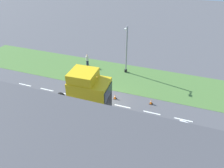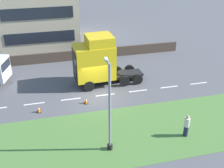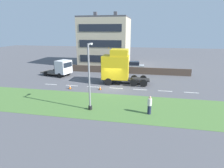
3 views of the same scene
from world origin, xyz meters
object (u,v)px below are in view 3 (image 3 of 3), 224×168
Objects in this scene: flatbed_truck at (62,68)px; lorry_cab at (117,67)px; parked_car at (132,67)px; pedestrian at (149,105)px; traffic_cone_lead at (100,88)px; lamp_post at (90,81)px; traffic_cone_trailing at (70,87)px.

lorry_cab is at bearing 92.63° from flatbed_truck.
lorry_cab is at bearing 166.47° from parked_car.
parked_car is (5.90, -11.22, -0.49)m from flatbed_truck.
traffic_cone_lead is (6.26, 6.36, -0.60)m from pedestrian.
pedestrian is at bearing 66.80° from flatbed_truck.
lamp_post is 7.94m from traffic_cone_trailing.
flatbed_truck reaches higher than traffic_cone_trailing.
traffic_cone_trailing is (-0.42, 4.04, 0.00)m from traffic_cone_lead.
lamp_post is at bearing 90.18° from pedestrian.
pedestrian is at bearing -119.28° from traffic_cone_trailing.
flatbed_truck is at bearing 35.82° from lamp_post.
traffic_cone_trailing is at bearing 120.93° from lorry_cab.
lorry_cab reaches higher than traffic_cone_trailing.
pedestrian is 3.08× the size of traffic_cone_trailing.
lorry_cab is 7.24m from traffic_cone_trailing.
lorry_cab is 8.61m from parked_car.
traffic_cone_trailing is (5.83, 10.40, -0.60)m from pedestrian.
lamp_post is at bearing 168.14° from parked_car.
pedestrian is at bearing -134.53° from traffic_cone_lead.
lorry_cab reaches higher than pedestrian.
traffic_cone_trailing is (-3.81, 5.75, -2.21)m from lorry_cab.
pedestrian is (-18.01, -3.26, -0.06)m from parked_car.
flatbed_truck is 15.03m from lamp_post.
flatbed_truck is 1.23× the size of parked_car.
pedestrian is (-9.65, -4.66, -1.61)m from lorry_cab.
traffic_cone_lead is (-5.85, -8.12, -1.15)m from flatbed_truck.
parked_car is 2.57× the size of pedestrian.
pedestrian is 11.94m from traffic_cone_trailing.
lorry_cab is 1.22× the size of flatbed_truck.
parked_car is 18.30m from lamp_post.
lorry_cab is 1.50× the size of parked_car.
parked_car is (8.36, -1.39, -1.55)m from lorry_cab.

